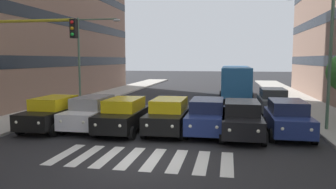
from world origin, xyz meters
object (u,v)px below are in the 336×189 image
object	(u,v)px
car_3	(169,115)
car_4	(124,115)
car_6	(53,113)
street_lamp_right	(86,51)
car_0	(287,118)
car_row2_0	(273,101)
street_lamp_left	(323,47)
bus_behind_traffic	(236,79)
traffic_light_gantry	(12,60)
car_2	(207,116)
car_1	(242,119)
car_5	(92,112)

from	to	relation	value
car_3	car_4	xyz separation A→B (m)	(2.29, 0.32, 0.00)
car_3	car_6	world-z (taller)	same
car_3	street_lamp_right	world-z (taller)	street_lamp_right
car_0	car_row2_0	bearing A→B (deg)	-91.40
car_4	street_lamp_left	bearing A→B (deg)	-168.66
car_row2_0	bus_behind_traffic	xyz separation A→B (m)	(2.36, -8.88, 0.97)
bus_behind_traffic	car_0	bearing A→B (deg)	98.07
car_4	traffic_light_gantry	xyz separation A→B (m)	(3.81, 3.25, 2.81)
car_2	car_4	xyz separation A→B (m)	(4.21, 0.50, 0.00)
car_3	car_row2_0	xyz separation A→B (m)	(-5.97, -6.98, 0.00)
car_2	bus_behind_traffic	world-z (taller)	bus_behind_traffic
car_1	car_4	distance (m)	5.90
car_1	car_5	world-z (taller)	same
car_0	car_5	bearing A→B (deg)	1.34
car_1	car_3	xyz separation A→B (m)	(3.61, -0.29, 0.00)
car_6	traffic_light_gantry	xyz separation A→B (m)	(-0.07, 3.16, 2.81)
traffic_light_gantry	street_lamp_right	bearing A→B (deg)	-81.54
car_0	car_2	size ratio (longest dim) A/B	1.00
street_lamp_right	bus_behind_traffic	bearing A→B (deg)	-142.64
traffic_light_gantry	bus_behind_traffic	bearing A→B (deg)	-116.56
car_2	car_5	size ratio (longest dim) A/B	1.00
car_1	street_lamp_right	bearing A→B (deg)	-33.57
car_row2_0	street_lamp_left	world-z (taller)	street_lamp_left
car_1	car_6	xyz separation A→B (m)	(9.79, 0.12, 0.00)
car_1	car_5	xyz separation A→B (m)	(7.83, -0.43, 0.00)
car_row2_0	street_lamp_right	distance (m)	14.11
car_0	street_lamp_right	world-z (taller)	street_lamp_right
car_2	street_lamp_right	bearing A→B (deg)	-36.15
car_1	car_3	size ratio (longest dim) A/B	1.00
car_6	bus_behind_traffic	world-z (taller)	bus_behind_traffic
car_1	traffic_light_gantry	bearing A→B (deg)	18.64
bus_behind_traffic	car_3	bearing A→B (deg)	77.17
car_3	street_lamp_right	distance (m)	11.11
street_lamp_left	street_lamp_right	bearing A→B (deg)	-19.96
street_lamp_right	car_5	bearing A→B (deg)	116.21
car_4	car_5	world-z (taller)	same
car_3	car_4	bearing A→B (deg)	7.90
car_3	traffic_light_gantry	size ratio (longest dim) A/B	0.81
street_lamp_right	street_lamp_left	bearing A→B (deg)	160.04
car_1	car_4	bearing A→B (deg)	0.22
car_5	traffic_light_gantry	bearing A→B (deg)	63.13
street_lamp_left	car_3	bearing A→B (deg)	12.37
bus_behind_traffic	street_lamp_left	bearing A→B (deg)	105.65
car_row2_0	traffic_light_gantry	distance (m)	16.28
car_4	bus_behind_traffic	distance (m)	17.25
car_0	car_2	xyz separation A→B (m)	(3.89, 0.19, 0.00)
car_1	car_6	bearing A→B (deg)	0.68
car_2	traffic_light_gantry	size ratio (longest dim) A/B	0.81
car_5	bus_behind_traffic	bearing A→B (deg)	-116.49
car_4	street_lamp_right	xyz separation A→B (m)	(5.42, -7.54, 3.44)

